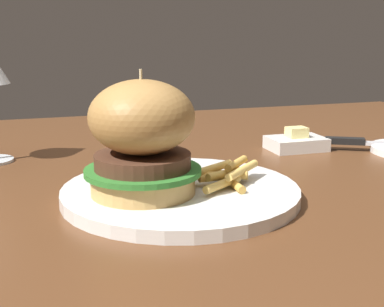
{
  "coord_description": "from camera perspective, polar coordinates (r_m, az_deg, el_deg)",
  "views": [
    {
      "loc": [
        -0.16,
        -0.71,
        0.93
      ],
      "look_at": [
        0.02,
        -0.12,
        0.78
      ],
      "focal_mm": 50.0,
      "sensor_mm": 36.0,
      "label": 1
    }
  ],
  "objects": [
    {
      "name": "dining_table",
      "position": [
        0.78,
        -4.41,
        -7.02
      ],
      "size": [
        1.43,
        0.9,
        0.74
      ],
      "color": "#56331C",
      "rests_on": "ground"
    },
    {
      "name": "fries_pile",
      "position": [
        0.61,
        3.55,
        -2.23
      ],
      "size": [
        0.09,
        0.08,
        0.03
      ],
      "color": "gold",
      "rests_on": "main_plate"
    },
    {
      "name": "main_plate",
      "position": [
        0.61,
        -0.95,
        -4.16
      ],
      "size": [
        0.27,
        0.27,
        0.01
      ],
      "primitive_type": "cylinder",
      "color": "white",
      "rests_on": "dining_table"
    },
    {
      "name": "burger_sandwich",
      "position": [
        0.57,
        -5.34,
        1.71
      ],
      "size": [
        0.13,
        0.13,
        0.13
      ],
      "color": "tan",
      "rests_on": "main_plate"
    },
    {
      "name": "butter_dish",
      "position": [
        0.86,
        11.06,
        1.17
      ],
      "size": [
        0.09,
        0.06,
        0.04
      ],
      "color": "white",
      "rests_on": "dining_table"
    },
    {
      "name": "table_knife",
      "position": [
        0.88,
        19.29,
        1.08
      ],
      "size": [
        0.18,
        0.11,
        0.01
      ],
      "color": "silver",
      "rests_on": "bread_plate"
    }
  ]
}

